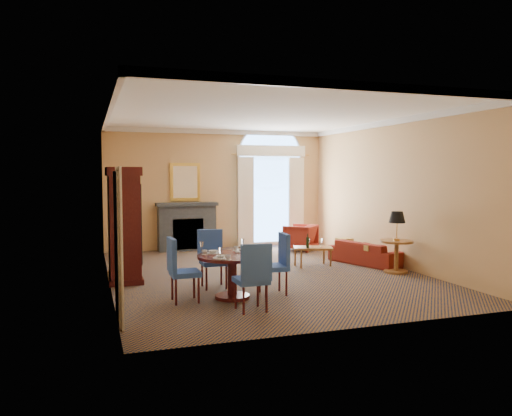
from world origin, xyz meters
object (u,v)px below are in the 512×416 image
object	(u,v)px
armoire	(124,226)
armchair	(301,237)
sofa	(367,253)
side_table	(397,236)
dining_table	(232,266)
coffee_table	(313,248)

from	to	relation	value
armoire	armchair	bearing A→B (deg)	26.66
sofa	side_table	distance (m)	1.18
armoire	dining_table	size ratio (longest dim) A/B	1.90
armoire	side_table	world-z (taller)	armoire
armoire	sofa	bearing A→B (deg)	0.57
armoire	dining_table	xyz separation A→B (m)	(1.56, -1.96, -0.50)
armoire	side_table	distance (m)	5.42
side_table	sofa	bearing A→B (deg)	92.69
sofa	side_table	size ratio (longest dim) A/B	1.41
coffee_table	side_table	size ratio (longest dim) A/B	0.76
dining_table	side_table	size ratio (longest dim) A/B	0.92
armoire	side_table	bearing A→B (deg)	-10.77
armoire	sofa	xyz separation A→B (m)	(5.27, 0.05, -0.78)
armoire	side_table	size ratio (longest dim) A/B	1.74
dining_table	coffee_table	distance (m)	3.26
armoire	dining_table	world-z (taller)	armoire
armchair	side_table	bearing A→B (deg)	57.62
sofa	armchair	distance (m)	2.37
dining_table	armoire	bearing A→B (deg)	128.56
dining_table	coffee_table	world-z (taller)	dining_table
sofa	armoire	bearing A→B (deg)	71.15
dining_table	side_table	distance (m)	3.88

